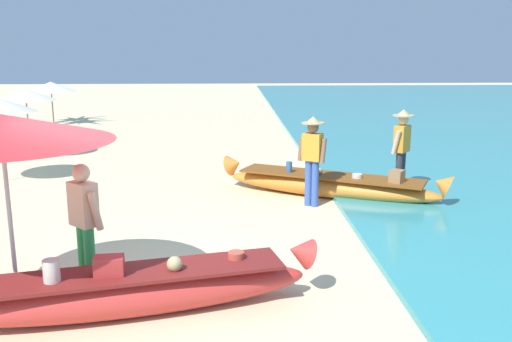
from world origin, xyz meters
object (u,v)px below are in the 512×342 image
at_px(person_vendor_assistant, 402,145).
at_px(person_vendor_hatted, 312,154).
at_px(boat_red_foreground, 132,291).
at_px(patio_umbrella_large, 1,129).
at_px(person_tourist_customer, 84,220).
at_px(boat_orange_midground, 330,185).

bearing_deg(person_vendor_assistant, person_vendor_hatted, -158.13).
bearing_deg(boat_red_foreground, patio_umbrella_large, 174.14).
distance_m(boat_red_foreground, person_tourist_customer, 1.18).
relative_size(person_vendor_hatted, person_tourist_customer, 1.07).
relative_size(boat_red_foreground, person_vendor_assistant, 2.49).
height_order(boat_red_foreground, person_vendor_assistant, person_vendor_assistant).
bearing_deg(boat_orange_midground, person_tourist_customer, -132.23).
xyz_separation_m(boat_red_foreground, person_tourist_customer, (-0.68, 0.73, 0.63)).
distance_m(person_vendor_hatted, person_vendor_assistant, 2.13).
height_order(boat_red_foreground, person_vendor_hatted, person_vendor_hatted).
distance_m(boat_red_foreground, person_vendor_assistant, 7.01).
bearing_deg(person_vendor_assistant, boat_red_foreground, -132.28).
relative_size(person_tourist_customer, person_vendor_assistant, 0.92).
height_order(person_tourist_customer, patio_umbrella_large, patio_umbrella_large).
bearing_deg(person_tourist_customer, boat_orange_midground, 47.77).
xyz_separation_m(boat_orange_midground, person_vendor_assistant, (1.49, 0.15, 0.78)).
xyz_separation_m(person_tourist_customer, patio_umbrella_large, (-0.67, -0.59, 1.23)).
bearing_deg(patio_umbrella_large, person_vendor_hatted, 46.11).
distance_m(person_vendor_hatted, person_tourist_customer, 4.97).
distance_m(boat_red_foreground, boat_orange_midground, 5.94).
bearing_deg(person_vendor_hatted, person_vendor_assistant, 21.87).
xyz_separation_m(boat_red_foreground, patio_umbrella_large, (-1.35, 0.14, 1.86)).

